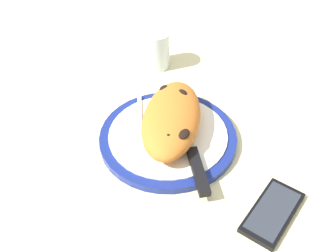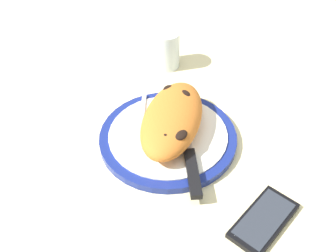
% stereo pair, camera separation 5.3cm
% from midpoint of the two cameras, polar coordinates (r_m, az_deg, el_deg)
% --- Properties ---
extents(ground_plane, '(1.50, 1.50, 0.03)m').
position_cam_midpoint_polar(ground_plane, '(0.80, 1.88, -2.84)').
color(ground_plane, beige).
extents(plate, '(0.27, 0.27, 0.02)m').
position_cam_midpoint_polar(plate, '(0.79, 1.92, -1.63)').
color(plate, navy).
rests_on(plate, ground_plane).
extents(calzone, '(0.23, 0.12, 0.06)m').
position_cam_midpoint_polar(calzone, '(0.77, 2.58, 1.00)').
color(calzone, orange).
rests_on(calzone, plate).
extents(fork, '(0.16, 0.04, 0.00)m').
position_cam_midpoint_polar(fork, '(0.80, -2.02, 0.05)').
color(fork, silver).
rests_on(fork, plate).
extents(knife, '(0.24, 0.09, 0.01)m').
position_cam_midpoint_polar(knife, '(0.73, 5.32, -4.95)').
color(knife, silver).
rests_on(knife, plate).
extents(smartphone, '(0.14, 0.12, 0.01)m').
position_cam_midpoint_polar(smartphone, '(0.69, 15.72, -12.91)').
color(smartphone, black).
rests_on(smartphone, ground_plane).
extents(water_glass, '(0.06, 0.06, 0.09)m').
position_cam_midpoint_polar(water_glass, '(0.97, 1.34, 10.54)').
color(water_glass, silver).
rests_on(water_glass, ground_plane).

